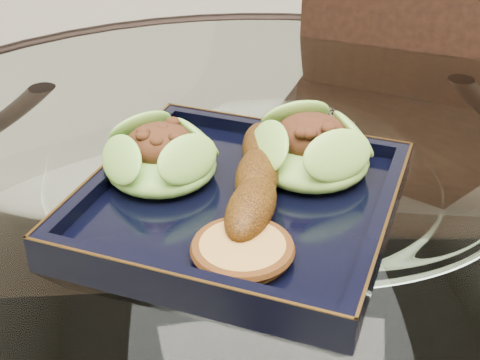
{
  "coord_description": "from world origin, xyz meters",
  "views": [
    {
      "loc": [
        -0.06,
        -0.55,
        1.11
      ],
      "look_at": [
        -0.04,
        -0.04,
        0.8
      ],
      "focal_mm": 50.0,
      "sensor_mm": 36.0,
      "label": 1
    }
  ],
  "objects": [
    {
      "name": "dining_table",
      "position": [
        -0.0,
        -0.0,
        0.6
      ],
      "size": [
        1.13,
        1.13,
        0.77
      ],
      "color": "white",
      "rests_on": "ground"
    },
    {
      "name": "dining_chair",
      "position": [
        0.22,
        0.28,
        0.52
      ],
      "size": [
        0.53,
        0.53,
        0.93
      ],
      "rotation": [
        0.0,
        0.0,
        -0.43
      ],
      "color": "black",
      "rests_on": "ground"
    },
    {
      "name": "navy_plate",
      "position": [
        -0.04,
        -0.04,
        0.77
      ],
      "size": [
        0.35,
        0.35,
        0.02
      ],
      "primitive_type": "cube",
      "rotation": [
        0.0,
        0.0,
        -0.4
      ],
      "color": "black",
      "rests_on": "dining_table"
    },
    {
      "name": "lettuce_wrap_left",
      "position": [
        -0.11,
        0.01,
        0.8
      ],
      "size": [
        0.12,
        0.12,
        0.04
      ],
      "primitive_type": "ellipsoid",
      "rotation": [
        0.0,
        0.0,
        0.19
      ],
      "color": "#4F942B",
      "rests_on": "navy_plate"
    },
    {
      "name": "lettuce_wrap_right",
      "position": [
        0.04,
        0.01,
        0.8
      ],
      "size": [
        0.12,
        0.12,
        0.04
      ],
      "primitive_type": "ellipsoid",
      "rotation": [
        0.0,
        0.0,
        -0.11
      ],
      "color": "olive",
      "rests_on": "navy_plate"
    },
    {
      "name": "roasted_plantain",
      "position": [
        -0.02,
        -0.03,
        0.8
      ],
      "size": [
        0.07,
        0.19,
        0.04
      ],
      "primitive_type": "ellipsoid",
      "rotation": [
        0.0,
        0.0,
        1.4
      ],
      "color": "#5B3209",
      "rests_on": "navy_plate"
    },
    {
      "name": "crumb_patty",
      "position": [
        -0.04,
        -0.12,
        0.79
      ],
      "size": [
        0.07,
        0.07,
        0.01
      ],
      "primitive_type": "cylinder",
      "rotation": [
        0.0,
        0.0,
        -0.01
      ],
      "color": "gold",
      "rests_on": "navy_plate"
    }
  ]
}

